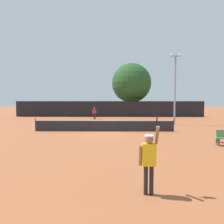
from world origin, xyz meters
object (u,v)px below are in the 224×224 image
object	(u,v)px
player_serving	(149,155)
large_tree	(131,83)
parked_car_mid	(147,110)
spare_racket	(221,142)
parked_car_far	(160,109)
parked_car_near	(124,110)
player_receiving	(94,112)
tennis_ball	(139,134)
light_pole	(175,84)

from	to	relation	value
player_serving	large_tree	xyz separation A→B (m)	(1.82, 29.92, 4.44)
large_tree	parked_car_mid	world-z (taller)	large_tree
player_serving	large_tree	distance (m)	30.30
spare_racket	parked_car_far	distance (m)	27.53
parked_car_near	parked_car_far	world-z (taller)	same
spare_racket	parked_car_near	bearing A→B (deg)	102.08
player_receiving	spare_racket	bearing A→B (deg)	122.98
tennis_ball	spare_racket	world-z (taller)	tennis_ball
parked_car_near	parked_car_far	distance (m)	8.04
player_receiving	tennis_ball	size ratio (longest dim) A/B	23.11
tennis_ball	player_receiving	bearing A→B (deg)	111.39
player_serving	spare_racket	distance (m)	9.29
player_receiving	parked_car_far	size ratio (longest dim) A/B	0.37
light_pole	parked_car_near	bearing A→B (deg)	108.17
tennis_ball	light_pole	size ratio (longest dim) A/B	0.01
light_pole	parked_car_mid	bearing A→B (deg)	91.18
spare_racket	large_tree	size ratio (longest dim) A/B	0.06
parked_car_near	player_serving	bearing A→B (deg)	-91.20
player_receiving	light_pole	distance (m)	11.36
tennis_ball	spare_racket	xyz separation A→B (m)	(4.89, -2.74, -0.01)
tennis_ball	parked_car_far	distance (m)	25.68
tennis_ball	light_pole	world-z (taller)	light_pole
player_serving	tennis_ball	bearing A→B (deg)	84.87
parked_car_near	parked_car_mid	world-z (taller)	same
player_receiving	tennis_ball	world-z (taller)	player_receiving
large_tree	parked_car_far	xyz separation A→B (m)	(6.07, 4.72, -4.80)
player_receiving	large_tree	size ratio (longest dim) A/B	0.17
spare_racket	parked_car_mid	distance (m)	26.12
large_tree	parked_car_near	world-z (taller)	large_tree
parked_car_mid	parked_car_far	bearing A→B (deg)	34.03
tennis_ball	parked_car_mid	bearing A→B (deg)	79.74
parked_car_near	parked_car_mid	distance (m)	4.96
parked_car_far	light_pole	bearing A→B (deg)	-100.76
player_receiving	large_tree	world-z (taller)	large_tree
parked_car_mid	tennis_ball	bearing A→B (deg)	-92.08
player_receiving	light_pole	xyz separation A→B (m)	(9.30, -5.55, 3.41)
light_pole	player_serving	bearing A→B (deg)	-108.36
player_serving	spare_racket	world-z (taller)	player_serving
large_tree	parked_car_mid	bearing A→B (deg)	45.63
spare_racket	light_pole	bearing A→B (deg)	91.94
parked_car_mid	parked_car_far	world-z (taller)	same
player_receiving	parked_car_mid	size ratio (longest dim) A/B	0.35
player_serving	spare_racket	size ratio (longest dim) A/B	4.94
light_pole	spare_racket	bearing A→B (deg)	-88.06
spare_racket	parked_car_mid	world-z (taller)	parked_car_mid
parked_car_near	player_receiving	bearing A→B (deg)	-116.27
player_serving	parked_car_mid	size ratio (longest dim) A/B	0.58
light_pole	parked_car_mid	size ratio (longest dim) A/B	1.72
large_tree	spare_racket	bearing A→B (deg)	-80.11
parked_car_mid	parked_car_far	xyz separation A→B (m)	(2.77, 1.34, 0.00)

